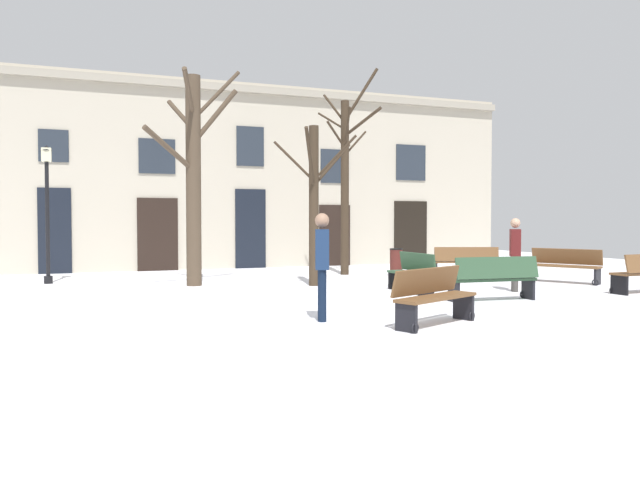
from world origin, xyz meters
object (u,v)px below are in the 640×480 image
at_px(litter_bin, 396,262).
at_px(person_strolling, 322,261).
at_px(bench_near_center_tree, 494,278).
at_px(tree_center, 314,200).
at_px(bench_facing_shops, 465,262).
at_px(tree_foreground, 193,173).
at_px(bench_far_corner, 412,272).
at_px(streetlamp, 47,199).
at_px(bench_back_to_back_right, 433,296).
at_px(person_by_shop_door, 515,251).
at_px(tree_right_of_center, 346,177).
at_px(bench_by_litter_bin, 564,265).

relative_size(litter_bin, person_strolling, 0.46).
xyz_separation_m(bench_near_center_tree, person_strolling, (-4.20, -1.06, 0.53)).
bearing_deg(tree_center, bench_facing_shops, 4.95).
relative_size(tree_foreground, bench_far_corner, 3.56).
bearing_deg(litter_bin, streetlamp, 171.99).
relative_size(tree_foreground, bench_near_center_tree, 2.87).
bearing_deg(bench_back_to_back_right, person_strolling, 122.04).
xyz_separation_m(bench_back_to_back_right, person_strolling, (-1.52, 1.01, 0.53)).
distance_m(bench_back_to_back_right, person_by_shop_door, 5.35).
height_order(tree_foreground, person_strolling, tree_foreground).
bearing_deg(bench_far_corner, tree_right_of_center, 174.85).
distance_m(tree_right_of_center, bench_back_to_back_right, 9.33).
xyz_separation_m(tree_foreground, streetlamp, (-3.53, 1.86, -0.64)).
bearing_deg(person_strolling, tree_right_of_center, -6.68).
relative_size(litter_bin, person_by_shop_door, 0.48).
bearing_deg(tree_right_of_center, litter_bin, -40.19).
xyz_separation_m(tree_right_of_center, person_strolling, (-3.70, -7.71, -1.97)).
distance_m(tree_foreground, tree_center, 3.15).
relative_size(tree_foreground, tree_center, 1.36).
distance_m(bench_near_center_tree, bench_facing_shops, 5.03).
xyz_separation_m(tree_right_of_center, person_by_shop_door, (2.02, -5.42, -2.02)).
bearing_deg(tree_foreground, tree_right_of_center, 17.52).
relative_size(tree_right_of_center, person_by_shop_door, 3.66).
bearing_deg(tree_foreground, bench_by_litter_bin, -16.05).
height_order(tree_right_of_center, bench_far_corner, tree_right_of_center).
distance_m(bench_near_center_tree, person_strolling, 4.37).
xyz_separation_m(tree_foreground, person_strolling, (1.16, -6.18, -1.87)).
distance_m(tree_right_of_center, person_strolling, 8.78).
height_order(streetlamp, bench_far_corner, streetlamp).
bearing_deg(bench_back_to_back_right, tree_right_of_center, 51.50).
bearing_deg(tree_right_of_center, bench_back_to_back_right, -103.99).
distance_m(streetlamp, bench_facing_shops, 11.62).
height_order(tree_right_of_center, bench_near_center_tree, tree_right_of_center).
distance_m(tree_foreground, bench_by_litter_bin, 10.09).
bearing_deg(streetlamp, bench_far_corner, -31.78).
xyz_separation_m(bench_by_litter_bin, person_by_shop_door, (-2.54, -1.18, 0.49)).
height_order(tree_right_of_center, bench_facing_shops, tree_right_of_center).
xyz_separation_m(tree_foreground, bench_facing_shops, (7.68, -0.66, -2.40)).
bearing_deg(person_by_shop_door, bench_back_to_back_right, 159.74).
relative_size(bench_far_corner, bench_facing_shops, 0.81).
distance_m(streetlamp, bench_near_center_tree, 11.44).
xyz_separation_m(tree_center, bench_back_to_back_right, (-0.20, -6.11, -1.71)).
bearing_deg(bench_far_corner, litter_bin, 156.18).
bearing_deg(tree_right_of_center, person_strolling, -115.60).
height_order(streetlamp, litter_bin, streetlamp).
bearing_deg(person_strolling, tree_foreground, 29.53).
relative_size(streetlamp, bench_near_center_tree, 1.89).
relative_size(tree_center, streetlamp, 1.12).
height_order(tree_foreground, streetlamp, tree_foreground).
height_order(tree_center, bench_near_center_tree, tree_center).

